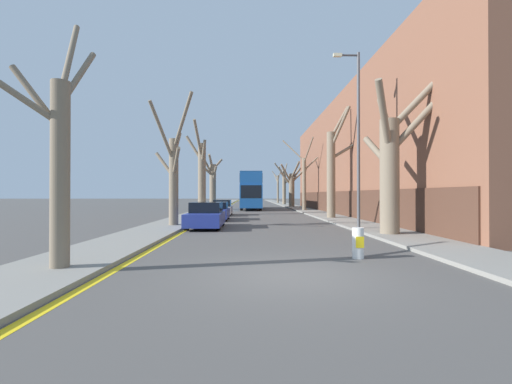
{
  "coord_description": "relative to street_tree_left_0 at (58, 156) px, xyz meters",
  "views": [
    {
      "loc": [
        -0.92,
        -7.97,
        1.87
      ],
      "look_at": [
        -0.14,
        29.81,
        2.15
      ],
      "focal_mm": 24.0,
      "sensor_mm": 36.0,
      "label": 1
    }
  ],
  "objects": [
    {
      "name": "sidewalk_left",
      "position": [
        -0.16,
        49.57,
        -2.76
      ],
      "size": [
        2.65,
        120.0,
        0.12
      ],
      "primitive_type": "cube",
      "color": "gray",
      "rests_on": "ground"
    },
    {
      "name": "street_tree_right_0",
      "position": [
        11.1,
        6.87,
        0.47
      ],
      "size": [
        3.8,
        3.55,
        7.07
      ],
      "color": "#7A6B56",
      "rests_on": "ground"
    },
    {
      "name": "parked_car_2",
      "position": [
        2.25,
        22.53,
        -2.16
      ],
      "size": [
        1.7,
        4.0,
        1.39
      ],
      "color": "#9EA3AD",
      "rests_on": "ground"
    },
    {
      "name": "street_tree_left_0",
      "position": [
        0.0,
        0.0,
        0.0
      ],
      "size": [
        2.42,
        2.73,
        6.75
      ],
      "color": "#7A6B56",
      "rests_on": "ground"
    },
    {
      "name": "sidewalk_right",
      "position": [
        11.33,
        49.57,
        -2.76
      ],
      "size": [
        2.65,
        120.0,
        0.12
      ],
      "primitive_type": "cube",
      "color": "gray",
      "rests_on": "ground"
    },
    {
      "name": "parked_car_0",
      "position": [
        2.25,
        10.86,
        -2.14
      ],
      "size": [
        1.88,
        4.38,
        1.44
      ],
      "color": "navy",
      "rests_on": "ground"
    },
    {
      "name": "lamp_post",
      "position": [
        10.32,
        9.36,
        2.32
      ],
      "size": [
        1.4,
        0.2,
        9.34
      ],
      "color": "#4C4F54",
      "rests_on": "ground"
    },
    {
      "name": "kerb_line_stripe",
      "position": [
        1.34,
        49.57,
        -2.82
      ],
      "size": [
        0.24,
        120.0,
        0.01
      ],
      "primitive_type": "cube",
      "color": "yellow",
      "rests_on": "ground"
    },
    {
      "name": "ground_plane",
      "position": [
        5.58,
        -0.43,
        -2.82
      ],
      "size": [
        300.0,
        300.0,
        0.0
      ],
      "primitive_type": "plane",
      "color": "#4C4947"
    },
    {
      "name": "building_facade_right",
      "position": [
        17.64,
        23.71,
        2.58
      ],
      "size": [
        10.08,
        41.83,
        10.82
      ],
      "color": "brown",
      "rests_on": "ground"
    },
    {
      "name": "street_tree_right_4",
      "position": [
        11.02,
        53.13,
        0.85
      ],
      "size": [
        4.01,
        4.53,
        7.77
      ],
      "color": "#7A6B56",
      "rests_on": "ground"
    },
    {
      "name": "street_tree_right_3",
      "position": [
        10.9,
        41.11,
        0.27
      ],
      "size": [
        3.94,
        4.75,
        6.46
      ],
      "color": "#7A6B56",
      "rests_on": "ground"
    },
    {
      "name": "parked_car_1",
      "position": [
        2.25,
        16.8,
        -2.18
      ],
      "size": [
        1.8,
        4.2,
        1.32
      ],
      "color": "navy",
      "rests_on": "ground"
    },
    {
      "name": "street_tree_left_2",
      "position": [
        0.3,
        23.03,
        0.89
      ],
      "size": [
        2.13,
        2.51,
        8.43
      ],
      "color": "#7A6B56",
      "rests_on": "ground"
    },
    {
      "name": "traffic_bollard",
      "position": [
        7.86,
        1.57,
        -2.37
      ],
      "size": [
        0.34,
        0.35,
        0.9
      ],
      "color": "white",
      "rests_on": "ground"
    },
    {
      "name": "street_tree_right_1",
      "position": [
        11.1,
        17.69,
        1.0
      ],
      "size": [
        3.17,
        2.07,
        8.77
      ],
      "color": "#7A6B56",
      "rests_on": "ground"
    },
    {
      "name": "street_tree_left_1",
      "position": [
        0.3,
        11.38,
        0.3
      ],
      "size": [
        2.67,
        3.09,
        7.41
      ],
      "color": "#7A6B56",
      "rests_on": "ground"
    },
    {
      "name": "street_tree_left_3",
      "position": [
        0.1,
        34.19,
        0.53
      ],
      "size": [
        2.8,
        3.14,
        7.13
      ],
      "color": "#7A6B56",
      "rests_on": "ground"
    },
    {
      "name": "street_tree_right_5",
      "position": [
        10.82,
        64.24,
        0.66
      ],
      "size": [
        2.53,
        4.41,
        7.87
      ],
      "color": "#7A6B56",
      "rests_on": "ground"
    },
    {
      "name": "street_tree_right_2",
      "position": [
        10.91,
        30.22,
        0.74
      ],
      "size": [
        4.01,
        3.82,
        8.25
      ],
      "color": "#7A6B56",
      "rests_on": "ground"
    },
    {
      "name": "double_decker_bus",
      "position": [
        4.9,
        35.23,
        -0.26
      ],
      "size": [
        2.59,
        11.73,
        4.52
      ],
      "color": "#19519E",
      "rests_on": "ground"
    }
  ]
}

